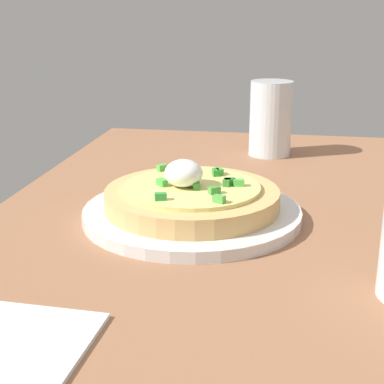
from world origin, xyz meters
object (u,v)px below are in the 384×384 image
cup_near (270,123)px  pizza (192,196)px  plate (192,213)px  napkin (14,345)px

cup_near → pizza: bearing=-13.3°
plate → napkin: 30.68cm
pizza → napkin: (29.42, -8.59, -2.69)cm
napkin → plate: bearing=163.7°
pizza → napkin: size_ratio=1.84×
plate → napkin: (29.44, -8.63, -0.49)cm
cup_near → napkin: bearing=-14.7°
pizza → cup_near: bearing=166.7°
plate → cup_near: bearing=166.7°
plate → cup_near: cup_near is taller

